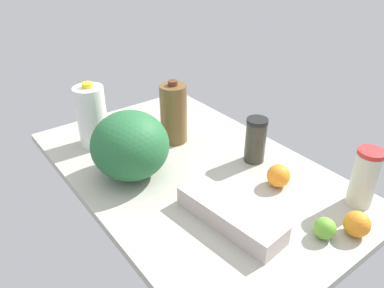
{
  "coord_description": "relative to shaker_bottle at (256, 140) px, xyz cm",
  "views": [
    {
      "loc": [
        -87.85,
        66.88,
        77.85
      ],
      "look_at": [
        0.0,
        0.0,
        13.0
      ],
      "focal_mm": 35.0,
      "sensor_mm": 36.0,
      "label": 1
    }
  ],
  "objects": [
    {
      "name": "watermelon",
      "position": [
        18.96,
        39.97,
        3.15
      ],
      "size": [
        26.12,
        26.12,
        23.15
      ],
      "primitive_type": "ellipsoid",
      "color": "#256737",
      "rests_on": "countertop"
    },
    {
      "name": "lime_by_jug",
      "position": [
        -39.55,
        12.9,
        -5.36
      ],
      "size": [
        6.13,
        6.13,
        6.13
      ],
      "primitive_type": "sphere",
      "color": "#66AB32",
      "rests_on": "countertop"
    },
    {
      "name": "orange_far_back",
      "position": [
        51.03,
        27.26,
        -4.61
      ],
      "size": [
        7.63,
        7.63,
        7.63
      ],
      "primitive_type": "sphere",
      "color": "orange",
      "rests_on": "countertop"
    },
    {
      "name": "egg_carton",
      "position": [
        -19.53,
        29.77,
        -5.35
      ],
      "size": [
        34.68,
        14.16,
        6.15
      ],
      "primitive_type": "cube",
      "rotation": [
        0.0,
        0.0,
        0.1
      ],
      "color": "#C0B0AC",
      "rests_on": "countertop"
    },
    {
      "name": "countertop",
      "position": [
        9.42,
        21.39,
        -9.93
      ],
      "size": [
        120.0,
        76.0,
        3.0
      ],
      "primitive_type": "cube",
      "color": "#ADAA9C",
      "rests_on": "ground"
    },
    {
      "name": "orange_beside_bowl",
      "position": [
        -15.75,
        4.9,
        -4.61
      ],
      "size": [
        7.63,
        7.63,
        7.63
      ],
      "primitive_type": "sphere",
      "color": "orange",
      "rests_on": "countertop"
    },
    {
      "name": "chocolate_milk_jug",
      "position": [
        29.9,
        14.78,
        3.38
      ],
      "size": [
        10.39,
        10.39,
        25.19
      ],
      "color": "brown",
      "rests_on": "countertop"
    },
    {
      "name": "orange_loose",
      "position": [
        -44.23,
        5.01,
        -4.77
      ],
      "size": [
        7.3,
        7.3,
        7.3
      ],
      "primitive_type": "sphere",
      "color": "orange",
      "rests_on": "countertop"
    },
    {
      "name": "shaker_bottle",
      "position": [
        0.0,
        0.0,
        0.0
      ],
      "size": [
        7.61,
        7.61,
        16.77
      ],
      "color": "#35352B",
      "rests_on": "countertop"
    },
    {
      "name": "tumbler_cup",
      "position": [
        -37.16,
        -8.03,
        1.17
      ],
      "size": [
        7.81,
        7.81,
        19.12
      ],
      "color": "beige",
      "rests_on": "countertop"
    },
    {
      "name": "milk_jug",
      "position": [
        46.48,
        41.11,
        3.52
      ],
      "size": [
        11.23,
        11.23,
        25.45
      ],
      "color": "white",
      "rests_on": "countertop"
    }
  ]
}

